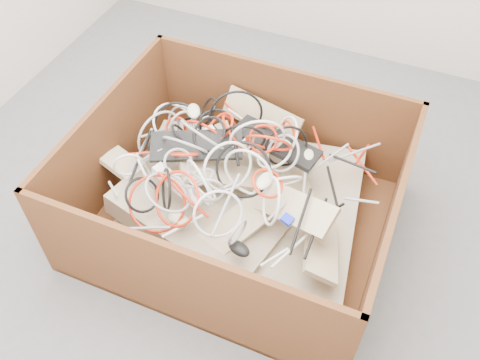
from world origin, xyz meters
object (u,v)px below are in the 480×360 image
at_px(power_strip_left, 189,146).
at_px(power_strip_right, 178,185).
at_px(cardboard_box, 234,206).
at_px(vga_plug, 287,219).

relative_size(power_strip_left, power_strip_right, 1.06).
height_order(cardboard_box, vga_plug, cardboard_box).
bearing_deg(power_strip_right, power_strip_left, 121.55).
bearing_deg(power_strip_left, vga_plug, -74.30).
distance_m(power_strip_left, vga_plug, 0.58).
bearing_deg(power_strip_left, power_strip_right, -129.00).
distance_m(cardboard_box, power_strip_left, 0.34).
xyz_separation_m(cardboard_box, power_strip_right, (-0.20, -0.14, 0.21)).
xyz_separation_m(cardboard_box, vga_plug, (0.29, -0.13, 0.21)).
relative_size(power_strip_right, vga_plug, 5.85).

